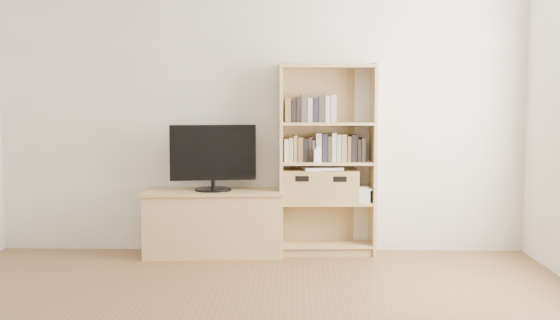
{
  "coord_description": "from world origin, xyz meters",
  "views": [
    {
      "loc": [
        0.3,
        -3.5,
        1.32
      ],
      "look_at": [
        0.18,
        1.9,
        0.84
      ],
      "focal_mm": 45.0,
      "sensor_mm": 36.0,
      "label": 1
    }
  ],
  "objects_px": {
    "tv_stand": "(214,224)",
    "television": "(213,157)",
    "basket_left": "(302,186)",
    "basket_right": "(339,186)",
    "bookshelf": "(327,159)",
    "laptop": "(322,168)",
    "baby_monitor": "(317,156)"
  },
  "relations": [
    {
      "from": "baby_monitor",
      "to": "basket_right",
      "type": "height_order",
      "value": "baby_monitor"
    },
    {
      "from": "basket_right",
      "to": "laptop",
      "type": "relative_size",
      "value": 1.01
    },
    {
      "from": "basket_left",
      "to": "basket_right",
      "type": "bearing_deg",
      "value": 1.39
    },
    {
      "from": "bookshelf",
      "to": "television",
      "type": "height_order",
      "value": "bookshelf"
    },
    {
      "from": "bookshelf",
      "to": "basket_right",
      "type": "xyz_separation_m",
      "value": [
        0.1,
        0.0,
        -0.22
      ]
    },
    {
      "from": "television",
      "to": "laptop",
      "type": "distance_m",
      "value": 0.91
    },
    {
      "from": "tv_stand",
      "to": "basket_left",
      "type": "bearing_deg",
      "value": 0.53
    },
    {
      "from": "basket_left",
      "to": "basket_right",
      "type": "height_order",
      "value": "basket_left"
    },
    {
      "from": "basket_left",
      "to": "laptop",
      "type": "bearing_deg",
      "value": -3.27
    },
    {
      "from": "tv_stand",
      "to": "television",
      "type": "distance_m",
      "value": 0.56
    },
    {
      "from": "television",
      "to": "basket_right",
      "type": "height_order",
      "value": "television"
    },
    {
      "from": "bookshelf",
      "to": "laptop",
      "type": "relative_size",
      "value": 5.0
    },
    {
      "from": "laptop",
      "to": "basket_left",
      "type": "bearing_deg",
      "value": 166.72
    },
    {
      "from": "tv_stand",
      "to": "basket_right",
      "type": "height_order",
      "value": "basket_right"
    },
    {
      "from": "television",
      "to": "basket_left",
      "type": "relative_size",
      "value": 2.17
    },
    {
      "from": "bookshelf",
      "to": "basket_right",
      "type": "distance_m",
      "value": 0.24
    },
    {
      "from": "basket_left",
      "to": "basket_right",
      "type": "xyz_separation_m",
      "value": [
        0.31,
        0.02,
        -0.0
      ]
    },
    {
      "from": "basket_right",
      "to": "tv_stand",
      "type": "bearing_deg",
      "value": -177.66
    },
    {
      "from": "television",
      "to": "basket_left",
      "type": "xyz_separation_m",
      "value": [
        0.74,
        0.06,
        -0.24
      ]
    },
    {
      "from": "basket_left",
      "to": "laptop",
      "type": "relative_size",
      "value": 1.02
    },
    {
      "from": "tv_stand",
      "to": "basket_left",
      "type": "height_order",
      "value": "basket_left"
    },
    {
      "from": "television",
      "to": "laptop",
      "type": "height_order",
      "value": "television"
    },
    {
      "from": "baby_monitor",
      "to": "basket_right",
      "type": "distance_m",
      "value": 0.33
    },
    {
      "from": "baby_monitor",
      "to": "laptop",
      "type": "relative_size",
      "value": 0.34
    },
    {
      "from": "bookshelf",
      "to": "baby_monitor",
      "type": "distance_m",
      "value": 0.13
    },
    {
      "from": "bookshelf",
      "to": "basket_left",
      "type": "relative_size",
      "value": 4.89
    },
    {
      "from": "tv_stand",
      "to": "bookshelf",
      "type": "distance_m",
      "value": 1.1
    },
    {
      "from": "television",
      "to": "basket_right",
      "type": "xyz_separation_m",
      "value": [
        1.05,
        0.07,
        -0.25
      ]
    },
    {
      "from": "bookshelf",
      "to": "baby_monitor",
      "type": "height_order",
      "value": "bookshelf"
    },
    {
      "from": "basket_left",
      "to": "basket_right",
      "type": "distance_m",
      "value": 0.31
    },
    {
      "from": "tv_stand",
      "to": "television",
      "type": "height_order",
      "value": "television"
    },
    {
      "from": "bookshelf",
      "to": "basket_left",
      "type": "height_order",
      "value": "bookshelf"
    }
  ]
}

